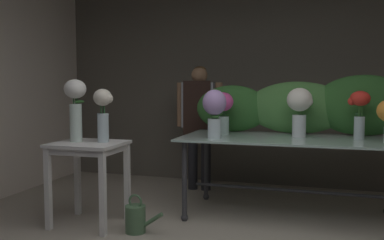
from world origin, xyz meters
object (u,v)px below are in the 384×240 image
Objects in this scene: side_table_white at (88,155)px; vase_fuchsia_ranunculus at (223,110)px; vase_scarlet_tulips at (360,109)px; vase_ivory_anemones at (300,107)px; display_table_glass at (289,148)px; vase_lilac_stock at (214,110)px; vase_cream_lisianthus_tall at (103,111)px; watering_can at (136,218)px; florist at (199,115)px; vase_white_roses_tall at (76,106)px.

vase_fuchsia_ranunculus reaches higher than side_table_white.
side_table_white is 2.56m from vase_scarlet_tulips.
vase_ivory_anemones is (0.78, -0.03, 0.04)m from vase_fuchsia_ranunculus.
vase_ivory_anemones reaches higher than display_table_glass.
side_table_white is 1.66× the size of vase_lilac_stock.
vase_fuchsia_ranunculus is (1.07, 0.86, 0.39)m from side_table_white.
display_table_glass is 0.41m from vase_ivory_anemones.
vase_fuchsia_ranunculus is 0.89× the size of vase_cream_lisianthus_tall.
side_table_white is 1.61× the size of vase_ivory_anemones.
florist is at bearing 86.26° from watering_can.
vase_lilac_stock is at bearing -155.81° from vase_ivory_anemones.
watering_can is (0.51, -0.07, -0.53)m from side_table_white.
watering_can is at bearing -6.47° from vase_white_roses_tall.
display_table_glass is 4.49× the size of vase_lilac_stock.
side_table_white is 0.74m from watering_can.
florist reaches higher than vase_fuchsia_ranunculus.
side_table_white is 1.77× the size of vase_fuchsia_ranunculus.
vase_cream_lisianthus_tall is at bearing -155.73° from vase_ivory_anemones.
vase_fuchsia_ranunculus is at bearing 171.59° from display_table_glass.
watering_can is (0.38, -0.13, -0.94)m from vase_cream_lisianthus_tall.
vase_fuchsia_ranunculus is (0.46, -0.71, 0.11)m from florist.
vase_white_roses_tall reaches higher than side_table_white.
vase_lilac_stock reaches higher than watering_can.
vase_white_roses_tall is at bearing -167.90° from vase_cream_lisianthus_tall.
vase_cream_lisianthus_tall is (-0.94, -0.81, 0.01)m from vase_fuchsia_ranunculus.
florist is 3.30× the size of vase_lilac_stock.
display_table_glass is at bearing -8.41° from vase_fuchsia_ranunculus.
watering_can is at bearing -18.45° from vase_cream_lisianthus_tall.
display_table_glass is at bearing 21.79° from vase_lilac_stock.
florist is 1.45m from vase_ivory_anemones.
side_table_white is at bearing 171.97° from watering_can.
florist is 3.52× the size of vase_fuchsia_ranunculus.
florist is at bearing 64.73° from vase_white_roses_tall.
florist is 1.60m from vase_cream_lisianthus_tall.
vase_white_roses_tall is (-1.20, -0.48, 0.04)m from vase_lilac_stock.
vase_lilac_stock is 0.97× the size of vase_ivory_anemones.
vase_ivory_anemones is (0.09, 0.07, 0.40)m from display_table_glass.
florist is (-1.15, 0.81, 0.25)m from display_table_glass.
vase_lilac_stock reaches higher than vase_fuchsia_ranunculus.
florist is 0.85m from vase_fuchsia_ranunculus.
vase_cream_lisianthus_tall is (-0.49, -1.51, 0.12)m from florist.
vase_scarlet_tulips is (1.78, -0.76, 0.14)m from florist.
florist reaches higher than vase_ivory_anemones.
vase_scarlet_tulips is 0.98× the size of vase_lilac_stock.
vase_cream_lisianthus_tall reaches higher than display_table_glass.
vase_fuchsia_ranunculus is 1.43m from watering_can.
display_table_glass is 0.79m from vase_fuchsia_ranunculus.
vase_cream_lisianthus_tall is at bearing -156.72° from display_table_glass.
vase_cream_lisianthus_tall is (-0.95, -0.43, -0.01)m from vase_lilac_stock.
vase_ivory_anemones is at bearing 177.85° from vase_scarlet_tulips.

